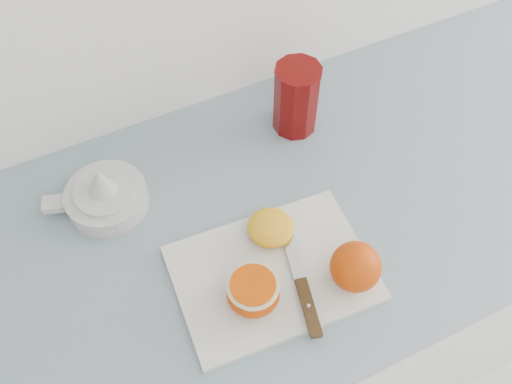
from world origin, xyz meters
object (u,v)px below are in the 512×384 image
cutting_board (273,273)px  red_tumbler (296,101)px  counter (264,313)px  half_orange (253,292)px  citrus_juicer (105,195)px

cutting_board → red_tumbler: bearing=56.0°
counter → red_tumbler: size_ratio=16.44×
cutting_board → red_tumbler: 0.34m
half_orange → counter: bearing=56.1°
counter → citrus_juicer: 0.55m
cutting_board → half_orange: bearing=-149.2°
red_tumbler → half_orange: bearing=-127.6°
half_orange → citrus_juicer: size_ratio=0.46×
counter → red_tumbler: bearing=49.4°
cutting_board → red_tumbler: red_tumbler is taller
counter → half_orange: size_ratio=28.33×
counter → cutting_board: size_ratio=7.56×
citrus_juicer → red_tumbler: bearing=3.5°
counter → half_orange: bearing=-123.9°
cutting_board → red_tumbler: size_ratio=2.17×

